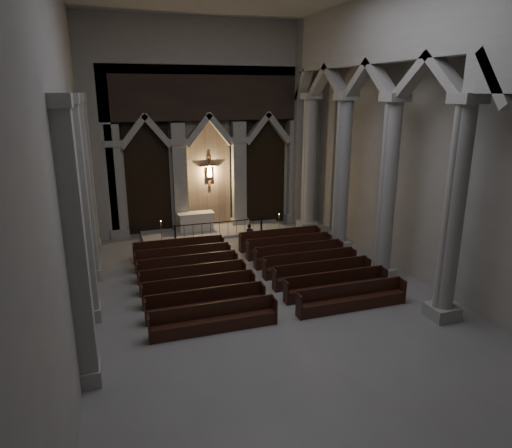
# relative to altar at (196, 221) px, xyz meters

# --- Properties ---
(room) EXTENTS (24.00, 24.10, 12.00)m
(room) POSITION_rel_altar_xyz_m (1.05, -10.95, 6.91)
(room) COLOR gray
(room) RESTS_ON ground
(sanctuary_wall) EXTENTS (14.00, 0.77, 12.00)m
(sanctuary_wall) POSITION_rel_altar_xyz_m (1.05, 0.58, 5.92)
(sanctuary_wall) COLOR #A6A39A
(sanctuary_wall) RESTS_ON ground
(right_arcade) EXTENTS (1.00, 24.00, 12.00)m
(right_arcade) POSITION_rel_altar_xyz_m (6.55, -9.62, 7.14)
(right_arcade) COLOR #A6A39A
(right_arcade) RESTS_ON ground
(left_pilasters) EXTENTS (0.60, 13.00, 8.03)m
(left_pilasters) POSITION_rel_altar_xyz_m (-5.70, -7.45, 3.22)
(left_pilasters) COLOR #A6A39A
(left_pilasters) RESTS_ON ground
(sanctuary_step) EXTENTS (8.50, 2.60, 0.15)m
(sanctuary_step) POSITION_rel_altar_xyz_m (1.05, -0.35, -0.62)
(sanctuary_step) COLOR #A6A39A
(sanctuary_step) RESTS_ON ground
(altar) EXTENTS (2.13, 0.85, 1.08)m
(altar) POSITION_rel_altar_xyz_m (0.00, 0.00, 0.00)
(altar) COLOR silver
(altar) RESTS_ON sanctuary_step
(altar_rail) EXTENTS (5.14, 0.09, 1.01)m
(altar_rail) POSITION_rel_altar_xyz_m (1.05, -1.54, -0.02)
(altar_rail) COLOR black
(altar_rail) RESTS_ON ground
(candle_stand_left) EXTENTS (0.25, 0.25, 1.45)m
(candle_stand_left) POSITION_rel_altar_xyz_m (-2.26, -1.99, -0.30)
(candle_stand_left) COLOR #B07536
(candle_stand_left) RESTS_ON ground
(candle_stand_right) EXTENTS (0.22, 0.22, 1.31)m
(candle_stand_right) POSITION_rel_altar_xyz_m (4.47, -2.07, -0.34)
(candle_stand_right) COLOR #B07536
(candle_stand_right) RESTS_ON ground
(pews) EXTENTS (9.91, 8.13, 1.01)m
(pews) POSITION_rel_altar_xyz_m (1.05, -7.96, -0.36)
(pews) COLOR black
(pews) RESTS_ON ground
(worshipper) EXTENTS (0.52, 0.41, 1.25)m
(worshipper) POSITION_rel_altar_xyz_m (2.26, -3.43, -0.07)
(worshipper) COLOR black
(worshipper) RESTS_ON ground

